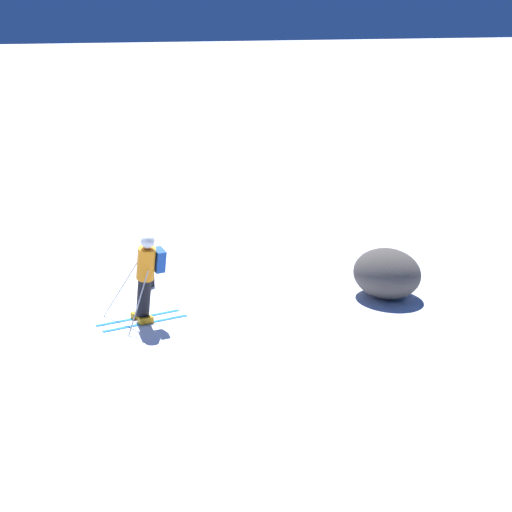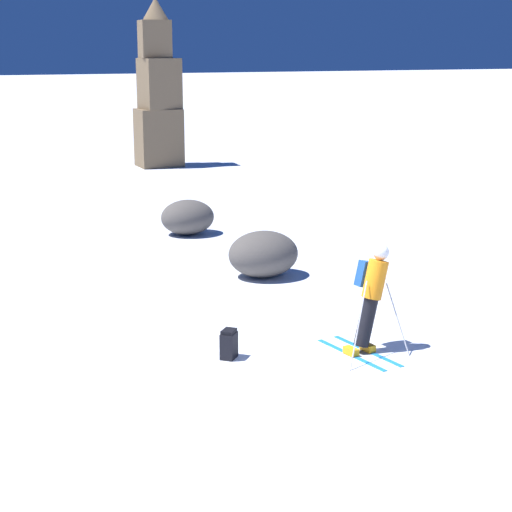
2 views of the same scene
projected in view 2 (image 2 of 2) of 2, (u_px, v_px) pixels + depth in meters
The scene contains 6 objects.
ground_plane at pixel (336, 357), 14.31m from camera, with size 300.00×300.00×0.00m, color white.
skier at pixel (371, 291), 14.38m from camera, with size 1.28×1.82×1.88m.
rock_pillar at pixel (158, 97), 36.34m from camera, with size 1.82×1.60×7.04m.
spare_backpack at pixel (229, 344), 14.19m from camera, with size 0.37×0.37×0.50m.
exposed_boulder_0 at pixel (188, 217), 23.52m from camera, with size 1.48×1.26×0.96m, color #4C4742.
exposed_boulder_1 at pixel (263, 254), 19.19m from camera, with size 1.60×1.36×1.04m, color #4C4742.
Camera 2 is at (-6.59, -11.85, 5.05)m, focal length 60.00 mm.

